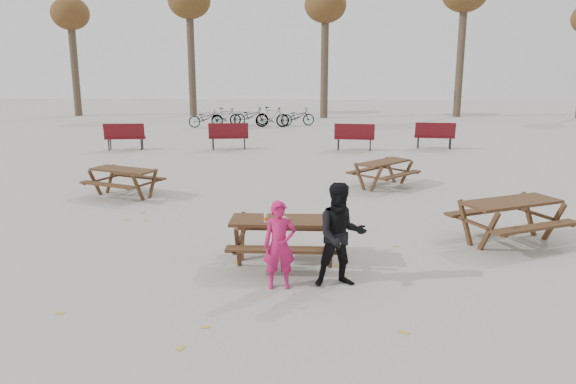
{
  "coord_description": "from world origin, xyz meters",
  "views": [
    {
      "loc": [
        0.47,
        -8.88,
        3.33
      ],
      "look_at": [
        0.0,
        1.0,
        1.0
      ],
      "focal_mm": 35.0,
      "sensor_mm": 36.0,
      "label": 1
    }
  ],
  "objects_px": {
    "picnic_table_north": "(124,183)",
    "soda_bottle": "(266,218)",
    "food_tray": "(283,220)",
    "adult": "(341,235)",
    "picnic_table_east": "(510,222)",
    "picnic_table_far": "(383,174)",
    "main_picnic_table": "(285,230)",
    "child": "(280,245)"
  },
  "relations": [
    {
      "from": "picnic_table_far",
      "to": "main_picnic_table",
      "type": "bearing_deg",
      "value": -157.56
    },
    {
      "from": "picnic_table_north",
      "to": "child",
      "type": "bearing_deg",
      "value": -29.99
    },
    {
      "from": "main_picnic_table",
      "to": "picnic_table_north",
      "type": "bearing_deg",
      "value": 133.17
    },
    {
      "from": "picnic_table_far",
      "to": "adult",
      "type": "bearing_deg",
      "value": -148.2
    },
    {
      "from": "picnic_table_north",
      "to": "soda_bottle",
      "type": "bearing_deg",
      "value": -27.31
    },
    {
      "from": "child",
      "to": "picnic_table_east",
      "type": "relative_size",
      "value": 0.72
    },
    {
      "from": "food_tray",
      "to": "adult",
      "type": "xyz_separation_m",
      "value": [
        0.91,
        -0.77,
        0.0
      ]
    },
    {
      "from": "picnic_table_east",
      "to": "child",
      "type": "bearing_deg",
      "value": -176.03
    },
    {
      "from": "adult",
      "to": "picnic_table_east",
      "type": "distance_m",
      "value": 3.95
    },
    {
      "from": "soda_bottle",
      "to": "child",
      "type": "xyz_separation_m",
      "value": [
        0.27,
        -0.83,
        -0.18
      ]
    },
    {
      "from": "child",
      "to": "picnic_table_north",
      "type": "distance_m",
      "value": 7.0
    },
    {
      "from": "food_tray",
      "to": "adult",
      "type": "distance_m",
      "value": 1.19
    },
    {
      "from": "adult",
      "to": "picnic_table_far",
      "type": "bearing_deg",
      "value": 67.74
    },
    {
      "from": "main_picnic_table",
      "to": "soda_bottle",
      "type": "bearing_deg",
      "value": -149.0
    },
    {
      "from": "main_picnic_table",
      "to": "picnic_table_north",
      "type": "distance_m",
      "value": 6.24
    },
    {
      "from": "soda_bottle",
      "to": "adult",
      "type": "distance_m",
      "value": 1.38
    },
    {
      "from": "soda_bottle",
      "to": "child",
      "type": "height_order",
      "value": "child"
    },
    {
      "from": "child",
      "to": "picnic_table_east",
      "type": "height_order",
      "value": "child"
    },
    {
      "from": "picnic_table_east",
      "to": "main_picnic_table",
      "type": "bearing_deg",
      "value": 172.4
    },
    {
      "from": "food_tray",
      "to": "main_picnic_table",
      "type": "bearing_deg",
      "value": 74.79
    },
    {
      "from": "food_tray",
      "to": "child",
      "type": "height_order",
      "value": "child"
    },
    {
      "from": "soda_bottle",
      "to": "picnic_table_east",
      "type": "bearing_deg",
      "value": 18.93
    },
    {
      "from": "adult",
      "to": "picnic_table_far",
      "type": "relative_size",
      "value": 0.99
    },
    {
      "from": "picnic_table_north",
      "to": "picnic_table_far",
      "type": "xyz_separation_m",
      "value": [
        6.6,
        1.43,
        -0.0
      ]
    },
    {
      "from": "main_picnic_table",
      "to": "picnic_table_far",
      "type": "bearing_deg",
      "value": 68.7
    },
    {
      "from": "adult",
      "to": "picnic_table_far",
      "type": "xyz_separation_m",
      "value": [
        1.45,
        6.86,
        -0.45
      ]
    },
    {
      "from": "soda_bottle",
      "to": "picnic_table_east",
      "type": "xyz_separation_m",
      "value": [
        4.42,
        1.52,
        -0.45
      ]
    },
    {
      "from": "picnic_table_north",
      "to": "picnic_table_far",
      "type": "height_order",
      "value": "picnic_table_north"
    },
    {
      "from": "child",
      "to": "picnic_table_east",
      "type": "bearing_deg",
      "value": 23.35
    },
    {
      "from": "food_tray",
      "to": "soda_bottle",
      "type": "distance_m",
      "value": 0.29
    },
    {
      "from": "adult",
      "to": "picnic_table_east",
      "type": "relative_size",
      "value": 0.85
    },
    {
      "from": "main_picnic_table",
      "to": "picnic_table_north",
      "type": "height_order",
      "value": "main_picnic_table"
    },
    {
      "from": "main_picnic_table",
      "to": "adult",
      "type": "bearing_deg",
      "value": -45.19
    },
    {
      "from": "main_picnic_table",
      "to": "adult",
      "type": "xyz_separation_m",
      "value": [
        0.88,
        -0.88,
        0.21
      ]
    },
    {
      "from": "adult",
      "to": "picnic_table_east",
      "type": "bearing_deg",
      "value": 24.08
    },
    {
      "from": "soda_bottle",
      "to": "picnic_table_far",
      "type": "relative_size",
      "value": 0.11
    },
    {
      "from": "main_picnic_table",
      "to": "food_tray",
      "type": "xyz_separation_m",
      "value": [
        -0.03,
        -0.11,
        0.21
      ]
    },
    {
      "from": "main_picnic_table",
      "to": "picnic_table_north",
      "type": "xyz_separation_m",
      "value": [
        -4.27,
        4.55,
        -0.23
      ]
    },
    {
      "from": "child",
      "to": "picnic_table_far",
      "type": "distance_m",
      "value": 7.39
    },
    {
      "from": "adult",
      "to": "picnic_table_north",
      "type": "bearing_deg",
      "value": 123.13
    },
    {
      "from": "child",
      "to": "picnic_table_far",
      "type": "height_order",
      "value": "child"
    },
    {
      "from": "main_picnic_table",
      "to": "food_tray",
      "type": "relative_size",
      "value": 10.0
    }
  ]
}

